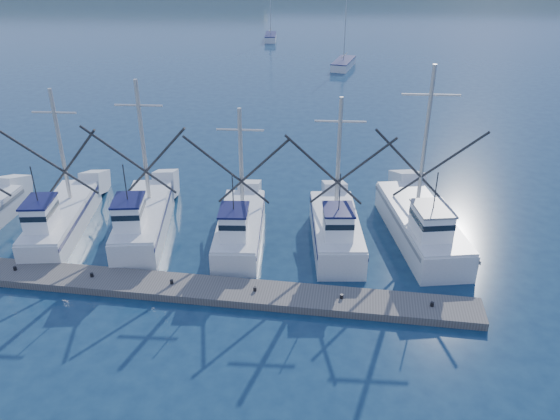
% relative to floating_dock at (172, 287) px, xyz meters
% --- Properties ---
extents(ground, '(500.00, 500.00, 0.00)m').
position_rel_floating_dock_xyz_m(ground, '(7.66, -5.44, -0.19)').
color(ground, '#0D243D').
rests_on(ground, ground).
extents(floating_dock, '(28.64, 4.15, 0.38)m').
position_rel_floating_dock_xyz_m(floating_dock, '(0.00, 0.00, 0.00)').
color(floating_dock, '#5A5651').
rests_on(floating_dock, ground).
extents(trawler_fleet, '(28.28, 9.22, 9.29)m').
position_rel_floating_dock_xyz_m(trawler_fleet, '(1.12, 4.93, 0.76)').
color(trawler_fleet, silver).
rests_on(trawler_fleet, ground).
extents(sailboat_near, '(3.40, 6.53, 8.10)m').
position_rel_floating_dock_xyz_m(sailboat_near, '(9.86, 49.30, 0.30)').
color(sailboat_near, silver).
rests_on(sailboat_near, ground).
extents(sailboat_far, '(1.92, 5.93, 8.10)m').
position_rel_floating_dock_xyz_m(sailboat_far, '(-1.02, 68.65, 0.31)').
color(sailboat_far, silver).
rests_on(sailboat_far, ground).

